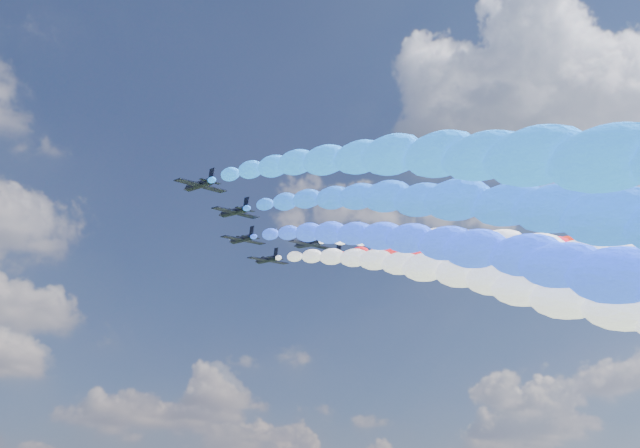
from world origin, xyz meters
TOP-DOWN VIEW (x-y plane):
  - jet_0 at (-31.09, -5.41)m, footprint 9.92×13.15m
  - trail_0 at (-31.09, -56.41)m, footprint 6.92×98.66m
  - jet_1 at (-20.11, 2.80)m, footprint 9.94×13.16m
  - trail_1 at (-20.11, -48.21)m, footprint 6.92×98.66m
  - jet_2 at (-11.74, 15.82)m, footprint 9.37×12.75m
  - trail_2 at (-11.74, -35.18)m, footprint 6.92×98.66m
  - jet_3 at (1.57, 10.76)m, footprint 9.27×12.68m
  - trail_3 at (1.57, -40.24)m, footprint 6.92×98.66m
  - jet_4 at (-0.68, 25.03)m, footprint 9.75×13.02m
  - trail_4 at (-0.68, -25.97)m, footprint 6.92×98.66m
  - jet_5 at (9.34, 15.26)m, footprint 9.29×12.70m
  - trail_5 at (9.34, -35.74)m, footprint 6.92×98.66m
  - jet_6 at (21.12, 3.21)m, footprint 9.27×12.68m
  - trail_6 at (21.12, -47.79)m, footprint 6.92×98.66m
  - jet_7 at (32.81, -4.92)m, footprint 9.59×12.91m

SIDE VIEW (x-z plane):
  - trail_0 at x=-31.09m, z-range 65.39..105.59m
  - trail_1 at x=-20.11m, z-range 65.39..105.59m
  - trail_2 at x=-11.74m, z-range 65.39..105.59m
  - trail_3 at x=1.57m, z-range 65.39..105.59m
  - trail_4 at x=-0.68m, z-range 65.39..105.59m
  - trail_5 at x=9.34m, z-range 65.39..105.59m
  - trail_6 at x=21.12m, z-range 65.39..105.59m
  - jet_0 at x=-31.09m, z-range 100.62..105.67m
  - jet_1 at x=-20.11m, z-range 100.62..105.67m
  - jet_2 at x=-11.74m, z-range 100.62..105.67m
  - jet_3 at x=1.57m, z-range 100.62..105.67m
  - jet_4 at x=-0.68m, z-range 100.62..105.67m
  - jet_5 at x=9.34m, z-range 100.62..105.67m
  - jet_6 at x=21.12m, z-range 100.62..105.67m
  - jet_7 at x=32.81m, z-range 100.62..105.67m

